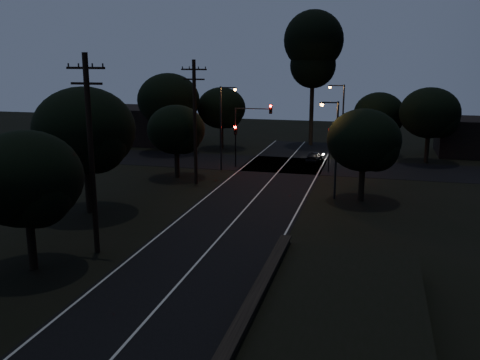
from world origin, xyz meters
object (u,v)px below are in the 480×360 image
Objects in this scene: signal_right at (329,142)px; car at (314,156)px; signal_mast at (252,124)px; streetlight_b at (341,118)px; utility_pole_far at (195,120)px; streetlight_c at (334,143)px; signal_left at (236,138)px; utility_pole_mid at (91,152)px; streetlight_a at (223,122)px; tall_pine at (313,48)px.

signal_right is 1.28× the size of car.
streetlight_b reaches higher than signal_mast.
utility_pole_far is at bearing -111.11° from signal_mast.
signal_mast is 13.28m from streetlight_c.
signal_left is at bearing -179.87° from signal_mast.
signal_mast is at bearing 45.99° from car.
utility_pole_mid reaches higher than streetlight_b.
utility_pole_mid reaches higher than streetlight_a.
utility_pole_far is at bearing -96.59° from streetlight_a.
car is (5.63, 4.48, -3.79)m from signal_mast.
streetlight_a is at bearing -109.59° from signal_left.
utility_pole_far is 1.31× the size of streetlight_a.
streetlight_b is at bearing 92.14° from streetlight_c.
streetlight_a is (-9.91, -1.99, 1.80)m from signal_right.
streetlight_a is (-6.31, -17.00, -6.98)m from tall_pine.
utility_pole_mid is 1.38× the size of streetlight_b.
signal_mast reaches higher than signal_left.
signal_right is at bearing 97.02° from streetlight_c.
streetlight_c is at bearing 109.60° from car.
signal_left is 1.00× the size of signal_right.
streetlight_a is (-2.39, -1.99, 0.30)m from signal_mast.
streetlight_a is 11.09m from car.
signal_mast is at bearing -154.01° from streetlight_b.
tall_pine is 2.15× the size of streetlight_c.
streetlight_c reaches higher than signal_mast.
streetlight_c is at bearing -79.07° from tall_pine.
streetlight_b reaches higher than signal_right.
utility_pole_far is 13.53m from signal_right.
streetlight_c is at bearing -9.60° from utility_pole_far.
car is (8.72, 29.47, -5.19)m from utility_pole_mid.
signal_mast is 0.78× the size of streetlight_a.
utility_pole_far is at bearing 62.52° from car.
utility_pole_far is at bearing -143.00° from signal_right.
streetlight_a is at bearing -168.66° from signal_right.
signal_mast is (3.09, 7.99, -1.15)m from utility_pole_far.
signal_left is 9.20m from signal_right.
streetlight_b reaches higher than streetlight_c.
utility_pole_mid is 23.04m from streetlight_a.
signal_right is (3.60, -15.01, -8.78)m from tall_pine.
streetlight_b reaches higher than signal_left.
utility_pole_mid reaches higher than signal_mast.
utility_pole_mid is 25.22m from signal_mast.
signal_mast is (1.69, 0.00, 1.50)m from signal_left.
signal_mast is at bearing -104.62° from tall_pine.
signal_left is at bearing 80.06° from utility_pole_far.
streetlight_b is 4.86m from car.
utility_pole_mid is 41.03m from tall_pine.
utility_pole_mid reaches higher than signal_right.
tall_pine is 3.93× the size of signal_right.
tall_pine is at bearing 69.64° from streetlight_a.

